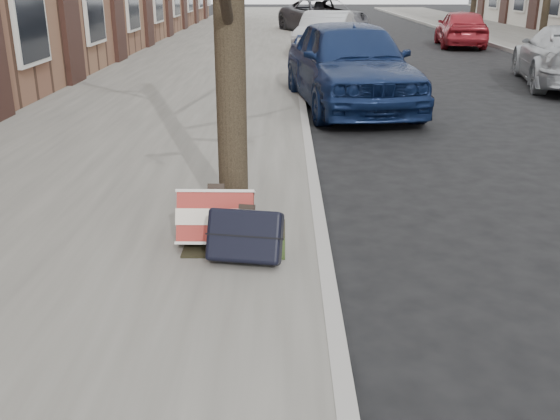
{
  "coord_description": "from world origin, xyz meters",
  "views": [
    {
      "loc": [
        -1.58,
        -3.82,
        2.24
      ],
      "look_at": [
        -1.62,
        0.8,
        0.53
      ],
      "focal_mm": 40.0,
      "sensor_mm": 36.0,
      "label": 1
    }
  ],
  "objects_px": {
    "car_near_front": "(350,63)",
    "car_near_mid": "(326,33)",
    "suitcase_red": "(216,218)",
    "suitcase_navy": "(245,235)"
  },
  "relations": [
    {
      "from": "suitcase_red",
      "to": "suitcase_navy",
      "type": "height_order",
      "value": "suitcase_red"
    },
    {
      "from": "car_near_front",
      "to": "car_near_mid",
      "type": "height_order",
      "value": "car_near_front"
    },
    {
      "from": "suitcase_red",
      "to": "suitcase_navy",
      "type": "bearing_deg",
      "value": -51.67
    },
    {
      "from": "suitcase_red",
      "to": "car_near_mid",
      "type": "relative_size",
      "value": 0.16
    },
    {
      "from": "suitcase_red",
      "to": "car_near_front",
      "type": "relative_size",
      "value": 0.13
    },
    {
      "from": "car_near_front",
      "to": "suitcase_red",
      "type": "bearing_deg",
      "value": -112.33
    },
    {
      "from": "car_near_front",
      "to": "car_near_mid",
      "type": "xyz_separation_m",
      "value": [
        0.1,
        8.64,
        -0.15
      ]
    },
    {
      "from": "car_near_front",
      "to": "car_near_mid",
      "type": "bearing_deg",
      "value": 81.72
    },
    {
      "from": "suitcase_navy",
      "to": "car_near_mid",
      "type": "distance_m",
      "value": 15.82
    },
    {
      "from": "suitcase_red",
      "to": "car_near_front",
      "type": "xyz_separation_m",
      "value": [
        1.77,
        6.75,
        0.44
      ]
    }
  ]
}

